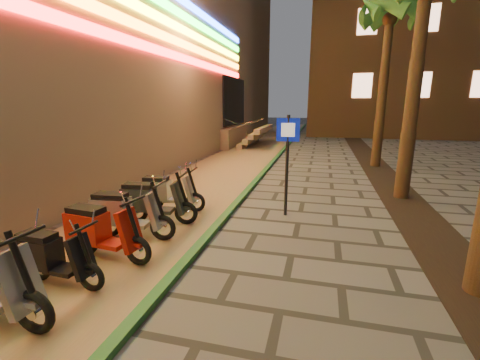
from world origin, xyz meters
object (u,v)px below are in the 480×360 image
(scooter_5, at_px, (51,256))
(scooter_8, at_px, (150,201))
(scooter_9, at_px, (166,192))
(scooter_7, at_px, (124,213))
(pedestrian_sign, at_px, (287,152))
(scooter_6, at_px, (99,230))

(scooter_5, bearing_deg, scooter_8, 89.97)
(scooter_5, distance_m, scooter_9, 3.58)
(scooter_7, height_order, scooter_8, scooter_7)
(scooter_7, xyz_separation_m, scooter_8, (0.10, 0.89, -0.00))
(scooter_5, relative_size, scooter_7, 0.85)
(scooter_9, bearing_deg, scooter_5, -97.08)
(scooter_7, distance_m, scooter_9, 1.79)
(pedestrian_sign, distance_m, scooter_8, 3.38)
(scooter_8, bearing_deg, scooter_5, -101.52)
(scooter_5, distance_m, scooter_6, 0.93)
(scooter_9, bearing_deg, scooter_8, -91.35)
(scooter_6, distance_m, scooter_9, 2.66)
(scooter_7, height_order, scooter_9, scooter_7)
(scooter_5, xyz_separation_m, scooter_7, (0.05, 1.79, 0.08))
(scooter_6, bearing_deg, scooter_7, 102.29)
(scooter_5, bearing_deg, scooter_7, 91.50)
(pedestrian_sign, xyz_separation_m, scooter_8, (-2.94, -1.30, -1.05))
(pedestrian_sign, distance_m, scooter_9, 3.22)
(scooter_5, height_order, scooter_9, scooter_9)
(scooter_5, height_order, scooter_7, scooter_7)
(scooter_5, xyz_separation_m, scooter_8, (0.15, 2.68, 0.08))
(scooter_5, height_order, scooter_6, scooter_6)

